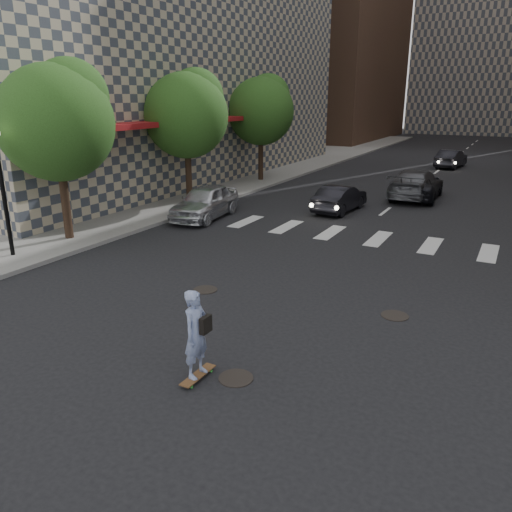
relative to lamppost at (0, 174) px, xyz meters
The scene contains 15 objects.
ground 9.96m from the lamppost, ahead, with size 160.00×160.00×0.00m, color black.
sidewalk_left 20.33m from the lamppost, 104.38° to the left, with size 13.00×80.00×0.15m, color gray.
lamppost is the anchor object (origin of this frame).
tree_a 3.14m from the lamppost, 89.01° to the left, with size 4.20×4.20×6.60m.
tree_b 10.77m from the lamppost, 89.75° to the left, with size 4.20×4.20×6.60m.
tree_c 18.72m from the lamppost, 89.86° to the left, with size 4.20×4.20×6.60m.
manhole_a 11.49m from the lamppost, 15.66° to the right, with size 0.70×0.70×0.02m, color black.
manhole_b 8.08m from the lamppost, ahead, with size 0.70×0.70×0.02m, color black.
manhole_c 13.22m from the lamppost, ahead, with size 0.70×0.70×0.02m, color black.
skateboarder 10.77m from the lamppost, 18.54° to the right, with size 0.47×0.96×1.90m.
silver_sedan 8.87m from the lamppost, 73.10° to the left, with size 1.80×4.47×1.52m, color silver.
traffic_car_a 14.76m from the lamppost, 59.04° to the left, with size 1.36×3.89×1.28m, color black.
traffic_car_b 20.40m from the lamppost, 60.21° to the left, with size 2.20×5.40×1.57m, color #53545A.
traffic_car_c 20.38m from the lamppost, 59.78° to the left, with size 2.27×4.92×1.37m, color black.
traffic_car_e 33.14m from the lamppost, 72.33° to the left, with size 1.46×4.19×1.38m, color black.
Camera 1 is at (5.68, -10.02, 5.40)m, focal length 35.00 mm.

